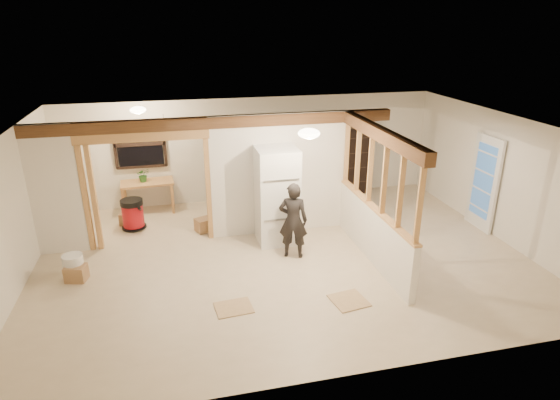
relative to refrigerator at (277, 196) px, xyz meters
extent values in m
cube|color=beige|center=(-0.05, -0.76, -0.97)|extent=(9.00, 6.50, 0.01)
cube|color=white|center=(-0.05, -0.76, 1.54)|extent=(9.00, 6.50, 0.01)
cube|color=silver|center=(-0.05, 2.49, 0.29)|extent=(9.00, 0.01, 2.50)
cube|color=silver|center=(-0.05, -4.01, 0.29)|extent=(9.00, 0.01, 2.50)
cube|color=silver|center=(-4.55, -0.76, 0.29)|extent=(0.01, 6.50, 2.50)
cube|color=silver|center=(4.45, -0.76, 0.29)|extent=(0.01, 6.50, 2.50)
cube|color=silver|center=(-4.10, 0.44, 0.29)|extent=(0.90, 0.12, 2.50)
cube|color=silver|center=(0.15, 0.44, 0.29)|extent=(2.80, 0.12, 2.50)
cube|color=tan|center=(-2.45, 0.44, 0.14)|extent=(2.46, 0.14, 2.20)
cube|color=brown|center=(-1.05, 0.44, 1.42)|extent=(7.00, 0.18, 0.22)
cube|color=brown|center=(1.55, -1.16, 1.42)|extent=(0.18, 3.30, 0.22)
cube|color=silver|center=(1.55, -1.16, -0.46)|extent=(0.12, 3.20, 1.00)
cube|color=tan|center=(1.55, -1.16, 0.70)|extent=(0.14, 3.20, 1.32)
cube|color=black|center=(-2.65, 2.41, 0.59)|extent=(1.12, 0.10, 1.10)
cube|color=white|center=(4.37, -0.36, 0.04)|extent=(0.12, 0.86, 2.00)
ellipsoid|color=#FFEABF|center=(0.25, -1.26, 1.52)|extent=(0.36, 0.36, 0.16)
ellipsoid|color=#FFEABF|center=(-2.55, 1.54, 1.52)|extent=(0.32, 0.32, 0.14)
ellipsoid|color=#FFD88C|center=(-2.05, 0.84, 1.22)|extent=(0.07, 0.07, 0.07)
cube|color=white|center=(0.00, 0.00, 0.00)|extent=(0.79, 0.77, 1.92)
imported|color=black|center=(0.14, -0.74, -0.23)|extent=(0.62, 0.52, 1.47)
cube|color=tan|center=(-2.56, 2.15, -0.59)|extent=(1.20, 0.65, 0.74)
imported|color=#265529|center=(-2.63, 2.17, -0.07)|extent=(0.34, 0.31, 0.32)
cylinder|color=#A60E16|center=(-2.87, 1.26, -0.63)|extent=(0.60, 0.60, 0.66)
cube|color=black|center=(2.53, 2.28, -0.11)|extent=(0.85, 0.28, 1.71)
cylinder|color=silver|center=(-3.75, -0.65, -0.75)|extent=(0.35, 0.35, 0.43)
cube|color=#9F754D|center=(-1.41, 0.77, -0.82)|extent=(0.41, 0.39, 0.28)
cube|color=#9F754D|center=(-3.01, 1.51, -0.83)|extent=(0.36, 0.36, 0.27)
cube|color=#9F754D|center=(-3.71, -0.76, -0.82)|extent=(0.39, 0.35, 0.27)
cube|color=tan|center=(0.63, -2.43, -0.95)|extent=(0.61, 0.61, 0.02)
cube|color=tan|center=(-1.19, -2.21, -0.95)|extent=(0.60, 0.50, 0.02)
camera|label=1|loc=(-1.89, -8.39, 3.24)|focal=30.00mm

